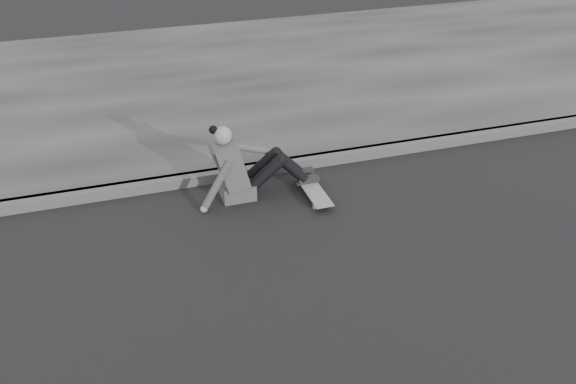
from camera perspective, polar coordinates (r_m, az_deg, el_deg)
name	(u,v)px	position (r m, az deg, el deg)	size (l,w,h in m)	color
curb	(462,138)	(8.58, 15.25, 4.63)	(24.00, 0.16, 0.12)	#4E4E4E
sidewalk	(367,64)	(11.03, 7.03, 11.21)	(24.00, 6.00, 0.12)	#3A3A3A
skateboard	(313,190)	(7.09, 2.24, 0.16)	(0.20, 0.78, 0.09)	#9C9C97
seated_woman	(242,167)	(6.97, -4.10, 2.25)	(1.38, 0.46, 0.88)	#4B4B4D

